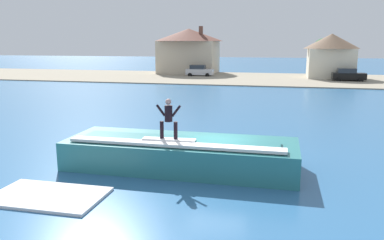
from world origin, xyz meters
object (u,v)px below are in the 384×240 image
(wave_crest, at_px, (181,153))
(surfboard, at_px, (169,139))
(surfer, at_px, (169,117))
(house_gabled_white, at_px, (331,54))
(tree_tall_bare, at_px, (323,49))
(car_far_shore, at_px, (348,75))
(house_with_chimney, at_px, (189,48))
(car_near_shore, at_px, (199,71))

(wave_crest, xyz_separation_m, surfboard, (-0.32, -0.64, 0.76))
(surfboard, distance_m, surfer, 0.95)
(house_gabled_white, height_order, tree_tall_bare, house_gabled_white)
(surfboard, height_order, house_gabled_white, house_gabled_white)
(wave_crest, bearing_deg, car_far_shore, 72.48)
(car_far_shore, relative_size, tree_tall_bare, 0.73)
(house_gabled_white, bearing_deg, tree_tall_bare, 100.12)
(surfboard, distance_m, car_far_shore, 44.22)
(wave_crest, height_order, tree_tall_bare, tree_tall_bare)
(surfboard, xyz_separation_m, car_far_shore, (13.42, 42.13, -0.45))
(surfer, distance_m, car_far_shore, 44.24)
(surfer, xyz_separation_m, car_far_shore, (13.43, 42.12, -1.40))
(house_with_chimney, relative_size, house_gabled_white, 1.47)
(wave_crest, height_order, surfboard, surfboard)
(car_far_shore, xyz_separation_m, house_with_chimney, (-24.95, 9.08, 3.43))
(surfboard, distance_m, house_gabled_white, 48.05)
(house_gabled_white, distance_m, tree_tall_bare, 4.19)
(surfer, distance_m, tree_tall_bare, 51.85)
(wave_crest, height_order, house_with_chimney, house_with_chimney)
(car_near_shore, bearing_deg, tree_tall_bare, 15.48)
(house_with_chimney, distance_m, tree_tall_bare, 22.27)
(car_far_shore, xyz_separation_m, tree_tall_bare, (-2.69, 8.56, 3.39))
(wave_crest, relative_size, house_gabled_white, 1.22)
(car_near_shore, bearing_deg, surfer, -79.52)
(car_far_shore, bearing_deg, surfer, -107.69)
(house_gabled_white, bearing_deg, house_with_chimney, 168.70)
(surfboard, xyz_separation_m, house_with_chimney, (-11.53, 51.20, 2.97))
(wave_crest, relative_size, tree_tall_bare, 1.63)
(surfer, height_order, car_near_shore, surfer)
(surfer, bearing_deg, surfboard, -20.98)
(surfboard, relative_size, surfer, 1.35)
(wave_crest, bearing_deg, house_gabled_white, 76.38)
(surfboard, xyz_separation_m, surfer, (-0.01, 0.00, 0.95))
(surfer, xyz_separation_m, house_gabled_white, (11.47, 46.61, 1.35))
(car_near_shore, height_order, house_gabled_white, house_gabled_white)
(tree_tall_bare, bearing_deg, house_gabled_white, -79.88)
(car_far_shore, height_order, tree_tall_bare, tree_tall_bare)
(surfer, height_order, tree_tall_bare, tree_tall_bare)
(car_near_shore, relative_size, car_far_shore, 0.98)
(surfer, height_order, house_with_chimney, house_with_chimney)
(car_near_shore, bearing_deg, house_with_chimney, 118.23)
(surfer, relative_size, car_far_shore, 0.38)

